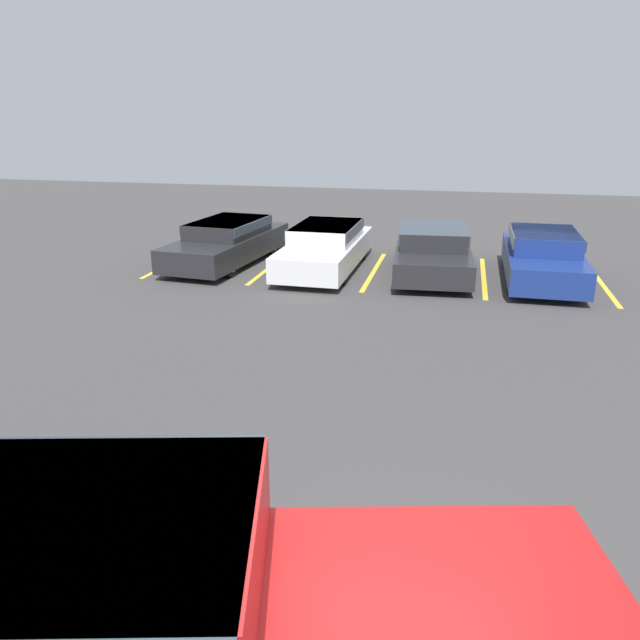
# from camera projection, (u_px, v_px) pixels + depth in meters

# --- Properties ---
(stall_stripe_a) EXTENTS (0.12, 4.18, 0.01)m
(stall_stripe_a) POSITION_uv_depth(u_px,v_px,m) (177.00, 260.00, 17.49)
(stall_stripe_a) COLOR yellow
(stall_stripe_a) RESTS_ON ground_plane
(stall_stripe_b) EXTENTS (0.12, 4.18, 0.01)m
(stall_stripe_b) POSITION_uv_depth(u_px,v_px,m) (272.00, 265.00, 16.90)
(stall_stripe_b) COLOR yellow
(stall_stripe_b) RESTS_ON ground_plane
(stall_stripe_c) EXTENTS (0.12, 4.18, 0.01)m
(stall_stripe_c) POSITION_uv_depth(u_px,v_px,m) (374.00, 271.00, 16.32)
(stall_stripe_c) COLOR yellow
(stall_stripe_c) RESTS_ON ground_plane
(stall_stripe_d) EXTENTS (0.12, 4.18, 0.01)m
(stall_stripe_d) POSITION_uv_depth(u_px,v_px,m) (484.00, 277.00, 15.73)
(stall_stripe_d) COLOR yellow
(stall_stripe_d) RESTS_ON ground_plane
(stall_stripe_e) EXTENTS (0.12, 4.18, 0.01)m
(stall_stripe_e) POSITION_uv_depth(u_px,v_px,m) (602.00, 283.00, 15.14)
(stall_stripe_e) COLOR yellow
(stall_stripe_e) RESTS_ON ground_plane
(pickup_truck) EXTENTS (6.49, 3.37, 1.79)m
(pickup_truck) POSITION_uv_depth(u_px,v_px,m) (135.00, 637.00, 3.87)
(pickup_truck) COLOR #A51919
(pickup_truck) RESTS_ON ground_plane
(parked_sedan_a) EXTENTS (2.20, 4.90, 1.17)m
(parked_sedan_a) POSITION_uv_depth(u_px,v_px,m) (228.00, 240.00, 17.03)
(parked_sedan_a) COLOR #232326
(parked_sedan_a) RESTS_ON ground_plane
(parked_sedan_b) EXTENTS (1.78, 4.76, 1.19)m
(parked_sedan_b) POSITION_uv_depth(u_px,v_px,m) (326.00, 246.00, 16.31)
(parked_sedan_b) COLOR silver
(parked_sedan_b) RESTS_ON ground_plane
(parked_sedan_c) EXTENTS (2.14, 4.80, 1.18)m
(parked_sedan_c) POSITION_uv_depth(u_px,v_px,m) (433.00, 248.00, 15.96)
(parked_sedan_c) COLOR #232326
(parked_sedan_c) RESTS_ON ground_plane
(parked_sedan_d) EXTENTS (1.76, 4.39, 1.23)m
(parked_sedan_d) POSITION_uv_depth(u_px,v_px,m) (543.00, 255.00, 15.15)
(parked_sedan_d) COLOR navy
(parked_sedan_d) RESTS_ON ground_plane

